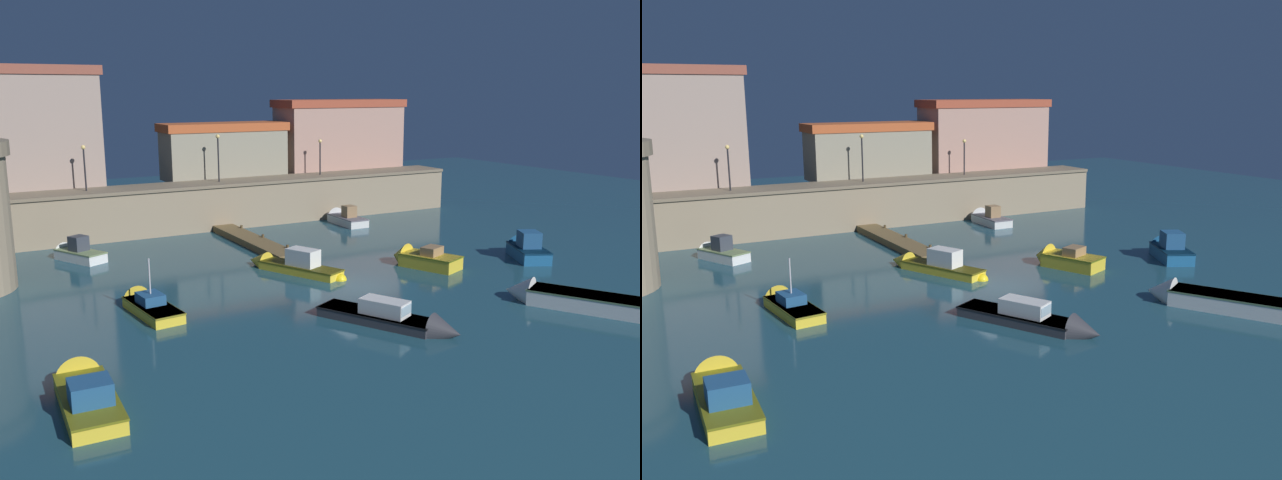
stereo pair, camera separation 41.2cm
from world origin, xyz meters
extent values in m
plane|color=#1E4756|center=(0.00, 0.00, 0.00)|extent=(112.83, 112.83, 0.00)
cube|color=gray|center=(0.00, 20.57, 1.74)|extent=(43.44, 3.54, 3.48)
cube|color=#73644F|center=(0.00, 20.57, 3.60)|extent=(43.44, 3.84, 0.24)
cube|color=gray|center=(-14.88, 25.02, 7.82)|extent=(12.29, 5.36, 8.68)
cube|color=brown|center=(-14.88, 25.02, 12.51)|extent=(12.78, 5.58, 0.70)
cube|color=gray|center=(1.82, 24.18, 5.53)|extent=(10.52, 3.67, 4.10)
cube|color=#B65028|center=(1.82, 24.18, 7.93)|extent=(10.95, 3.82, 0.70)
cube|color=tan|center=(13.74, 24.52, 6.47)|extent=(11.98, 4.37, 5.98)
cube|color=#A1432C|center=(13.74, 24.52, 9.81)|extent=(12.46, 4.54, 0.70)
cube|color=brown|center=(-0.63, 12.86, 0.24)|extent=(1.70, 11.89, 0.48)
cylinder|color=#4A3B23|center=(0.13, 16.82, 0.35)|extent=(0.20, 0.20, 0.70)
cylinder|color=#4A3B23|center=(0.13, 12.86, 0.35)|extent=(0.20, 0.20, 0.70)
cylinder|color=#4A3B23|center=(0.13, 8.90, 0.35)|extent=(0.20, 0.20, 0.70)
cylinder|color=black|center=(-10.61, 20.57, 5.25)|extent=(0.12, 0.12, 3.07)
sphere|color=#F9D172|center=(-10.61, 20.57, 6.94)|extent=(0.32, 0.32, 0.32)
cylinder|color=black|center=(-0.14, 20.57, 5.48)|extent=(0.12, 0.12, 3.52)
sphere|color=#F9D172|center=(-0.14, 20.57, 7.39)|extent=(0.32, 0.32, 0.32)
cylinder|color=black|center=(9.37, 20.57, 5.12)|extent=(0.12, 0.12, 2.80)
sphere|color=#F9D172|center=(9.37, 20.57, 6.67)|extent=(0.32, 0.32, 0.32)
cube|color=silver|center=(9.43, 16.02, 0.34)|extent=(1.82, 4.08, 0.68)
cone|color=silver|center=(9.50, 18.55, 0.34)|extent=(1.65, 1.17, 1.62)
cube|color=slate|center=(9.43, 16.02, 0.64)|extent=(1.86, 4.16, 0.08)
cube|color=olive|center=(9.42, 15.79, 1.15)|extent=(0.98, 1.04, 0.94)
cube|color=#99B7C6|center=(9.44, 16.29, 1.20)|extent=(0.86, 0.08, 0.57)
cube|color=#333338|center=(-2.43, -5.58, 0.25)|extent=(4.11, 6.02, 0.49)
cone|color=#333338|center=(-0.81, -8.81, 0.25)|extent=(2.01, 1.95, 1.55)
cube|color=black|center=(-2.43, -5.58, 0.45)|extent=(4.20, 6.14, 0.08)
cube|color=silver|center=(-2.25, -5.95, 0.86)|extent=(2.03, 2.55, 0.74)
cube|color=#99B7C6|center=(-1.73, -6.98, 0.90)|extent=(0.92, 0.50, 0.44)
cube|color=white|center=(8.11, -9.38, 0.42)|extent=(4.48, 6.09, 0.84)
cone|color=white|center=(6.38, -6.21, 0.42)|extent=(2.23, 2.08, 1.78)
cube|color=#54744F|center=(8.11, -9.38, 0.80)|extent=(4.56, 6.21, 0.08)
cube|color=white|center=(-12.49, 14.21, 0.35)|extent=(2.93, 3.92, 0.69)
cone|color=white|center=(-13.51, 16.26, 0.35)|extent=(1.69, 1.53, 1.37)
cube|color=#738856|center=(-12.49, 14.21, 0.65)|extent=(2.99, 4.00, 0.08)
cube|color=#333842|center=(-12.53, 14.30, 1.18)|extent=(1.33, 1.32, 0.97)
cube|color=#99B7C6|center=(-12.75, 14.73, 1.22)|extent=(0.83, 0.46, 0.58)
cube|color=gold|center=(-11.52, 0.90, 0.28)|extent=(2.01, 4.54, 0.55)
cone|color=gold|center=(-11.82, 3.65, 0.28)|extent=(1.59, 1.38, 1.46)
cube|color=olive|center=(-11.52, 0.90, 0.51)|extent=(2.05, 4.63, 0.08)
cube|color=navy|center=(-11.55, 1.15, 0.81)|extent=(1.24, 1.56, 0.51)
cube|color=#99B7C6|center=(-11.63, 1.88, 0.83)|extent=(0.98, 0.17, 0.31)
cylinder|color=#B2B2B7|center=(-11.54, 1.11, 1.71)|extent=(0.08, 0.08, 2.32)
cube|color=#195689|center=(13.52, -0.12, 0.41)|extent=(3.38, 4.24, 0.82)
cone|color=#195689|center=(14.63, 2.01, 0.41)|extent=(2.03, 1.75, 1.73)
cube|color=#0A2A43|center=(13.52, -0.12, 0.78)|extent=(3.45, 4.32, 0.08)
cube|color=navy|center=(13.53, -0.10, 1.35)|extent=(1.79, 1.89, 1.06)
cube|color=gold|center=(-16.45, -8.22, 0.30)|extent=(1.99, 4.92, 0.60)
cone|color=gold|center=(-16.32, -5.17, 0.30)|extent=(1.75, 1.43, 1.70)
cube|color=#656513|center=(-16.45, -8.22, 0.56)|extent=(2.03, 5.02, 0.08)
cube|color=navy|center=(-16.48, -8.88, 1.00)|extent=(1.45, 1.37, 0.79)
cube|color=#99B7C6|center=(-16.45, -8.23, 1.04)|extent=(1.26, 0.11, 0.47)
cube|color=gold|center=(-1.38, 4.23, 0.27)|extent=(3.57, 5.65, 0.53)
cone|color=gold|center=(-2.77, 7.36, 0.27)|extent=(1.82, 1.83, 1.36)
cube|color=#535010|center=(-1.38, 4.23, 0.49)|extent=(3.64, 5.76, 0.08)
cube|color=silver|center=(-1.29, 4.04, 1.05)|extent=(1.81, 2.23, 1.04)
cube|color=gold|center=(6.42, 1.33, 0.42)|extent=(3.09, 4.04, 0.85)
cone|color=gold|center=(5.59, 3.43, 0.42)|extent=(2.04, 1.60, 1.79)
cube|color=#5A6713|center=(6.42, 1.33, 0.81)|extent=(3.15, 4.12, 0.08)
cube|color=olive|center=(6.45, 1.26, 1.12)|extent=(1.61, 1.39, 0.54)
cube|color=#99B7C6|center=(6.28, 1.70, 1.15)|extent=(1.15, 0.51, 0.33)
sphere|color=yellow|center=(-0.01, 1.74, 0.00)|extent=(0.75, 0.75, 0.75)
camera|label=1|loc=(-20.31, -31.31, 11.00)|focal=38.08mm
camera|label=2|loc=(-19.95, -31.52, 11.00)|focal=38.08mm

